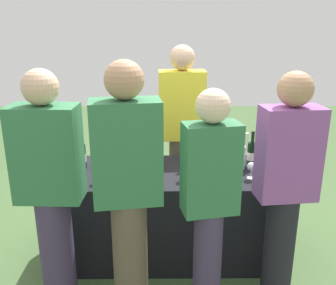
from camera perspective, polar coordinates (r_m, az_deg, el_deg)
ground_plane at (r=3.48m, az=0.00°, el=-16.06°), size 12.00×12.00×0.00m
tasting_table at (r=3.28m, az=0.00°, el=-10.54°), size 1.82×0.77×0.76m
wine_bottle_0 at (r=3.23m, az=-12.99°, el=-2.00°), size 0.08×0.08×0.29m
wine_bottle_1 at (r=3.28m, az=-8.84°, el=-1.46°), size 0.08×0.08×0.30m
wine_bottle_2 at (r=3.24m, az=-5.12°, el=-1.42°), size 0.07×0.07×0.31m
wine_bottle_3 at (r=3.17m, az=-1.41°, el=-1.94°), size 0.07×0.07×0.30m
wine_bottle_4 at (r=3.22m, az=3.46°, el=-1.30°), size 0.07×0.07×0.34m
wine_bottle_5 at (r=3.27m, az=12.57°, el=-1.71°), size 0.08×0.08×0.31m
wine_glass_0 at (r=2.93m, az=-10.32°, el=-4.09°), size 0.06×0.06×0.14m
wine_glass_1 at (r=2.95m, az=-6.91°, el=-3.70°), size 0.07×0.07×0.15m
wine_glass_2 at (r=2.92m, az=2.46°, el=-3.86°), size 0.06×0.06×0.14m
wine_glass_3 at (r=2.97m, az=5.25°, el=-3.61°), size 0.07×0.07×0.14m
wine_glass_4 at (r=3.02m, az=12.53°, el=-3.64°), size 0.07×0.07×0.13m
ice_bucket at (r=3.20m, az=9.81°, el=-2.14°), size 0.20×0.20×0.20m
server_pouring at (r=3.63m, az=2.06°, el=1.93°), size 0.44×0.25×1.75m
guest_0 at (r=2.58m, az=-17.39°, el=-6.59°), size 0.43×0.25×1.68m
guest_1 at (r=2.38m, az=-6.09°, el=-6.96°), size 0.45×0.29×1.74m
guest_2 at (r=2.43m, az=6.32°, el=-8.48°), size 0.38×0.26×1.57m
guest_3 at (r=2.62m, az=17.38°, el=-6.22°), size 0.41×0.25×1.66m
menu_board at (r=4.11m, az=7.71°, el=-4.25°), size 0.63×0.15×0.81m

